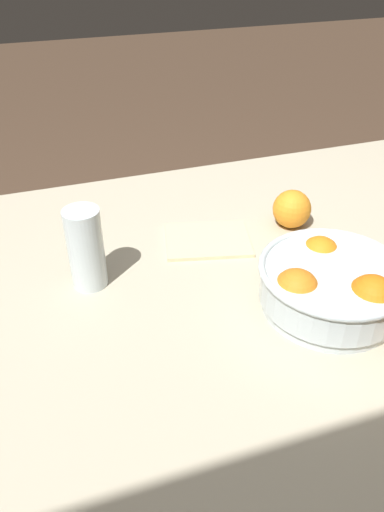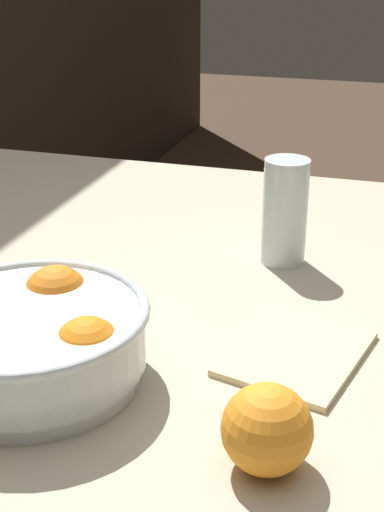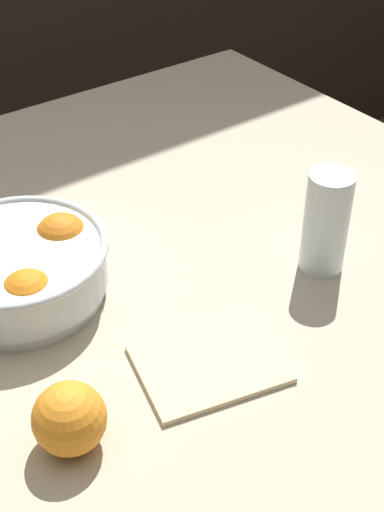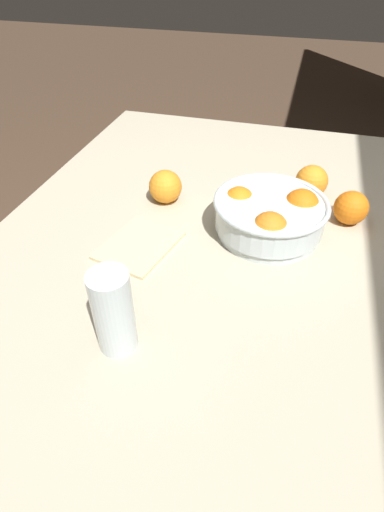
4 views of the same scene
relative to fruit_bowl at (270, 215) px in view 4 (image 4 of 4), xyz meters
The scene contains 8 objects.
ground_plane 0.79m from the fruit_bowl, 24.98° to the right, with size 12.00×12.00×0.00m, color #4C3828.
dining_table 0.15m from the fruit_bowl, 24.98° to the right, with size 1.45×1.16×0.74m.
fruit_bowl is the anchor object (origin of this frame).
juice_glass 0.43m from the fruit_bowl, 27.92° to the right, with size 0.07×0.07×0.16m.
orange_loose_near_bowl 0.21m from the fruit_bowl, 157.09° to the left, with size 0.08×0.08×0.08m, color orange.
orange_loose_front 0.28m from the fruit_bowl, 104.42° to the right, with size 0.08×0.08×0.08m, color orange.
orange_loose_aside 0.20m from the fruit_bowl, 118.42° to the left, with size 0.08×0.08×0.08m, color orange.
napkin 0.30m from the fruit_bowl, 64.66° to the right, with size 0.18×0.14×0.01m, color beige.
Camera 4 is at (0.67, 0.07, 1.29)m, focal length 28.00 mm.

